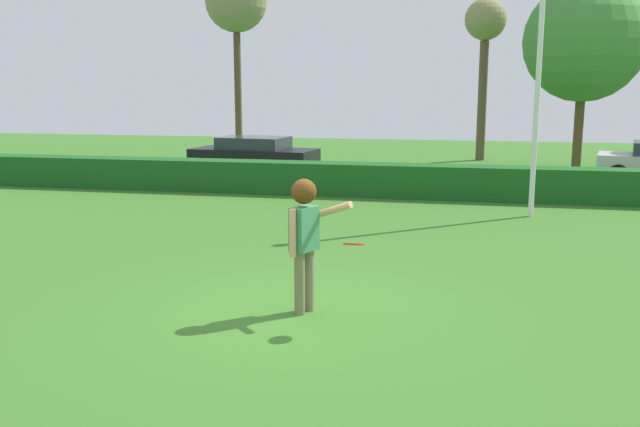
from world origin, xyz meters
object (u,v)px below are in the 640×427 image
at_px(bare_elm_tree, 485,29).
at_px(oak_tree, 584,42).
at_px(frisbee, 354,244).
at_px(maple_tree, 236,3).
at_px(lamppost, 540,50).
at_px(parked_car_black, 254,153).
at_px(person, 305,229).

bearing_deg(bare_elm_tree, oak_tree, -36.56).
xyz_separation_m(bare_elm_tree, oak_tree, (3.32, -2.46, -0.66)).
distance_m(frisbee, bare_elm_tree, 20.80).
relative_size(bare_elm_tree, maple_tree, 0.84).
relative_size(lamppost, bare_elm_tree, 1.09).
xyz_separation_m(bare_elm_tree, maple_tree, (-9.68, -1.34, 1.06)).
height_order(parked_car_black, maple_tree, maple_tree).
bearing_deg(parked_car_black, frisbee, -68.12).
bearing_deg(parked_car_black, maple_tree, 114.11).
bearing_deg(maple_tree, oak_tree, -4.93).
bearing_deg(parked_car_black, bare_elm_tree, 38.59).
xyz_separation_m(person, parked_car_black, (-5.02, 13.86, -0.44)).
bearing_deg(bare_elm_tree, frisbee, -95.19).
bearing_deg(person, parked_car_black, 109.91).
bearing_deg(oak_tree, frisbee, -106.13).
bearing_deg(oak_tree, maple_tree, 175.07).
distance_m(person, frisbee, 0.83).
distance_m(person, bare_elm_tree, 20.46).
bearing_deg(lamppost, frisbee, -109.01).
height_order(frisbee, lamppost, lamppost).
relative_size(lamppost, oak_tree, 1.04).
bearing_deg(oak_tree, lamppost, -103.65).
xyz_separation_m(lamppost, oak_tree, (2.36, 9.72, 0.71)).
distance_m(person, lamppost, 8.88).
height_order(person, bare_elm_tree, bare_elm_tree).
distance_m(lamppost, maple_tree, 15.38).
xyz_separation_m(lamppost, bare_elm_tree, (-0.96, 12.18, 1.37)).
bearing_deg(oak_tree, bare_elm_tree, 143.44).
bearing_deg(maple_tree, bare_elm_tree, 7.87).
height_order(person, maple_tree, maple_tree).
height_order(lamppost, bare_elm_tree, lamppost).
xyz_separation_m(frisbee, lamppost, (2.80, 8.14, 2.68)).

